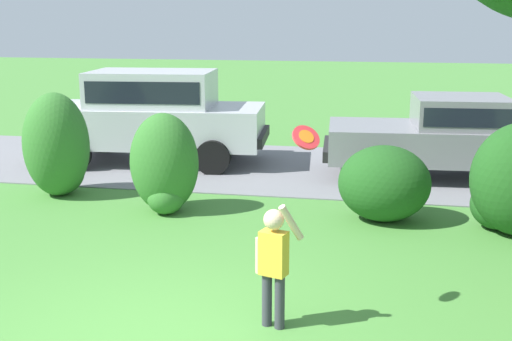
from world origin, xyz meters
TOP-DOWN VIEW (x-y plane):
  - driveway_strip at (0.00, 7.40)m, footprint 28.00×4.40m
  - shrub_near_tree at (-3.29, 4.66)m, footprint 1.11×1.09m
  - shrub_centre_left at (-1.19, 4.09)m, footprint 1.08×0.91m
  - shrub_centre at (2.19, 4.29)m, footprint 1.37×1.16m
  - parked_sedan at (3.32, 7.16)m, footprint 4.50×2.30m
  - parked_suv at (-2.55, 7.40)m, footprint 4.84×2.40m
  - child_thrower at (1.12, 0.54)m, footprint 0.48×0.23m
  - frisbee at (1.38, 0.83)m, footprint 0.33×0.25m

SIDE VIEW (x-z plane):
  - driveway_strip at x=0.00m, z-range 0.00..0.02m
  - shrub_centre at x=2.19m, z-range -0.04..1.10m
  - child_thrower at x=1.12m, z-range 0.07..1.36m
  - shrub_centre_left at x=-1.19m, z-range -0.05..1.51m
  - shrub_near_tree at x=-3.29m, z-range -0.10..1.67m
  - parked_sedan at x=3.32m, z-range 0.07..1.63m
  - parked_suv at x=-2.55m, z-range 0.12..2.04m
  - frisbee at x=1.38m, z-range 1.72..2.01m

